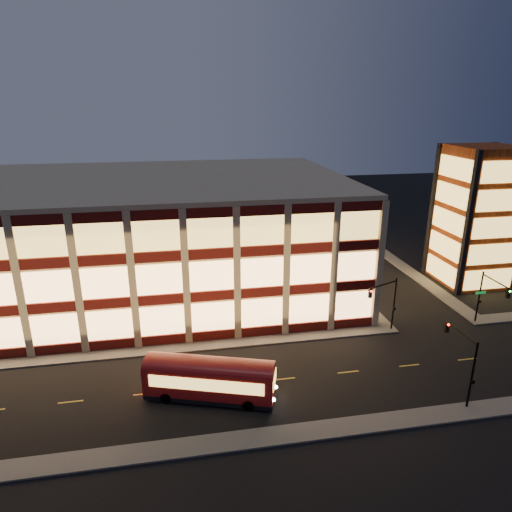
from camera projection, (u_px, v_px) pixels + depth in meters
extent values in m
plane|color=black|center=(169.00, 354.00, 44.30)|extent=(200.00, 200.00, 0.00)
cube|color=#514F4C|center=(138.00, 351.00, 44.69)|extent=(54.00, 2.00, 0.15)
cube|color=#514F4C|center=(335.00, 275.00, 63.98)|extent=(2.00, 30.00, 0.15)
cube|color=#514F4C|center=(408.00, 270.00, 65.85)|extent=(2.00, 30.00, 0.15)
cube|color=#514F4C|center=(170.00, 450.00, 32.19)|extent=(100.00, 2.00, 0.15)
cube|color=tan|center=(141.00, 237.00, 57.30)|extent=(50.00, 30.00, 14.00)
cube|color=tan|center=(136.00, 180.00, 54.92)|extent=(50.40, 30.40, 0.50)
cube|color=#470C0A|center=(138.00, 342.00, 45.32)|extent=(50.10, 0.25, 1.00)
cube|color=#FCB769|center=(137.00, 323.00, 44.65)|extent=(49.00, 0.20, 3.00)
cube|color=#470C0A|center=(330.00, 272.00, 63.64)|extent=(0.25, 30.10, 1.00)
cube|color=#FCB769|center=(330.00, 257.00, 62.95)|extent=(0.20, 29.00, 3.00)
cube|color=#470C0A|center=(135.00, 301.00, 43.88)|extent=(50.10, 0.25, 1.00)
cube|color=#FCB769|center=(133.00, 281.00, 43.21)|extent=(49.00, 0.20, 3.00)
cube|color=#470C0A|center=(331.00, 242.00, 62.20)|extent=(0.25, 30.10, 1.00)
cube|color=#FCB769|center=(332.00, 227.00, 61.51)|extent=(0.20, 29.00, 3.00)
cube|color=#470C0A|center=(130.00, 258.00, 42.44)|extent=(50.10, 0.25, 1.00)
cube|color=#FCB769|center=(128.00, 237.00, 41.77)|extent=(49.00, 0.20, 3.00)
cube|color=#470C0A|center=(333.00, 210.00, 60.76)|extent=(0.25, 30.10, 1.00)
cube|color=#FCB769|center=(334.00, 194.00, 60.07)|extent=(0.20, 29.00, 3.00)
cube|color=#8C3814|center=(477.00, 216.00, 59.29)|extent=(8.00, 8.00, 18.00)
cube|color=black|center=(468.00, 226.00, 54.90)|extent=(0.60, 0.60, 18.00)
cube|color=black|center=(432.00, 211.00, 62.33)|extent=(0.60, 0.60, 18.00)
cube|color=black|center=(485.00, 208.00, 63.69)|extent=(0.60, 0.60, 18.00)
cube|color=#FFC659|center=(488.00, 279.00, 57.86)|extent=(6.60, 0.16, 2.60)
cube|color=#FFC659|center=(441.00, 270.00, 60.96)|extent=(0.16, 6.60, 2.60)
cube|color=#FFC659|center=(493.00, 254.00, 56.75)|extent=(6.60, 0.16, 2.60)
cube|color=#FFC659|center=(444.00, 246.00, 59.85)|extent=(0.16, 6.60, 2.60)
cube|color=#FFC659|center=(497.00, 228.00, 55.63)|extent=(6.60, 0.16, 2.60)
cube|color=#FFC659|center=(448.00, 221.00, 58.73)|extent=(0.16, 6.60, 2.60)
cube|color=#FFC659|center=(502.00, 200.00, 54.52)|extent=(6.60, 0.16, 2.60)
cube|color=#FFC659|center=(452.00, 195.00, 57.62)|extent=(0.16, 6.60, 2.60)
cube|color=#FFC659|center=(507.00, 172.00, 53.41)|extent=(6.60, 0.16, 2.60)
cube|color=#FFC659|center=(455.00, 168.00, 56.51)|extent=(0.16, 6.60, 2.60)
cylinder|color=black|center=(394.00, 304.00, 48.05)|extent=(0.18, 0.18, 6.00)
cylinder|color=black|center=(384.00, 285.00, 46.17)|extent=(3.56, 1.63, 0.14)
cube|color=black|center=(370.00, 293.00, 45.34)|extent=(0.32, 0.32, 0.95)
sphere|color=#FF0C05|center=(371.00, 291.00, 45.07)|extent=(0.20, 0.20, 0.20)
cube|color=black|center=(394.00, 309.00, 47.99)|extent=(0.25, 0.18, 0.28)
cylinder|color=black|center=(479.00, 297.00, 49.75)|extent=(0.18, 0.18, 6.00)
cylinder|color=black|center=(496.00, 281.00, 47.00)|extent=(0.14, 4.00, 0.14)
cube|color=black|center=(508.00, 293.00, 45.31)|extent=(0.32, 0.32, 0.95)
sphere|color=#0CFF26|center=(510.00, 291.00, 45.04)|extent=(0.20, 0.20, 0.20)
cube|color=black|center=(480.00, 301.00, 49.69)|extent=(0.25, 0.18, 0.28)
cube|color=#0C7226|center=(481.00, 293.00, 49.41)|extent=(1.20, 0.06, 0.28)
cylinder|color=black|center=(472.00, 376.00, 35.69)|extent=(0.18, 0.18, 6.00)
cylinder|color=black|center=(462.00, 333.00, 36.66)|extent=(0.14, 4.00, 0.14)
cube|color=black|center=(447.00, 327.00, 38.68)|extent=(0.32, 0.32, 0.95)
sphere|color=#FF0C05|center=(449.00, 325.00, 38.42)|extent=(0.20, 0.20, 0.20)
cube|color=black|center=(473.00, 382.00, 35.63)|extent=(0.25, 0.18, 0.28)
cube|color=#8B0707|center=(210.00, 379.00, 37.34)|extent=(10.93, 5.88, 2.45)
cube|color=black|center=(210.00, 394.00, 37.81)|extent=(10.93, 5.88, 0.37)
cylinder|color=black|center=(166.00, 398.00, 37.13)|extent=(1.01, 0.60, 0.96)
cylinder|color=black|center=(175.00, 381.00, 39.32)|extent=(1.01, 0.60, 0.96)
cylinder|color=black|center=(249.00, 405.00, 36.23)|extent=(1.01, 0.60, 0.96)
cylinder|color=black|center=(253.00, 388.00, 38.42)|extent=(1.01, 0.60, 0.96)
cube|color=#FFC659|center=(206.00, 385.00, 35.96)|extent=(8.90, 3.01, 1.06)
cube|color=#FFC659|center=(213.00, 366.00, 38.50)|extent=(8.90, 3.01, 1.06)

